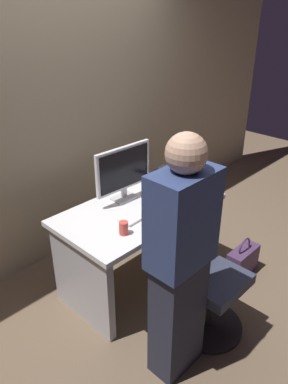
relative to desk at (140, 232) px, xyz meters
name	(u,v)px	position (x,y,z in m)	size (l,w,h in m)	color
ground_plane	(140,279)	(0.00, 0.00, -0.51)	(9.00, 9.00, 0.00)	brown
wall_back	(63,94)	(0.00, 0.93, 0.99)	(6.40, 0.10, 3.00)	tan
desk	(140,232)	(0.00, 0.00, 0.00)	(1.34, 0.75, 0.74)	white
office_chair	(205,279)	(-0.03, -0.69, -0.08)	(0.52, 0.52, 0.94)	black
person_at_desk	(180,264)	(-0.44, -0.77, 0.33)	(0.40, 0.24, 1.64)	#262838
monitor	(124,171)	(0.01, 0.19, 0.49)	(0.54, 0.15, 0.46)	silver
keyboard	(143,212)	(-0.06, -0.09, 0.25)	(0.43, 0.13, 0.02)	white
mouse	(167,198)	(0.25, -0.08, 0.25)	(0.06, 0.10, 0.03)	white
cup_near_keyboard	(124,228)	(-0.36, -0.20, 0.29)	(0.07, 0.07, 0.10)	#D84C3F
book_stack	(165,178)	(0.43, 0.11, 0.32)	(0.22, 0.18, 0.17)	gold
cell_phone	(193,194)	(0.47, -0.18, 0.24)	(0.07, 0.14, 0.01)	black
handbag	(242,261)	(0.70, -0.60, -0.37)	(0.34, 0.14, 0.38)	#4C3356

